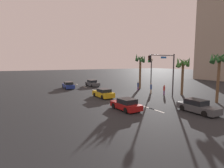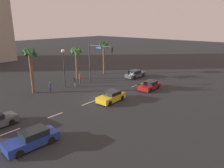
{
  "view_description": "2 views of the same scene",
  "coord_description": "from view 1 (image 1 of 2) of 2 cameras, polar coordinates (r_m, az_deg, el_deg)",
  "views": [
    {
      "loc": [
        25.09,
        -14.2,
        5.4
      ],
      "look_at": [
        0.41,
        -0.35,
        2.04
      ],
      "focal_mm": 28.98,
      "sensor_mm": 36.0,
      "label": 1
    },
    {
      "loc": [
        -19.24,
        -19.14,
        10.01
      ],
      "look_at": [
        1.04,
        -1.19,
        2.1
      ],
      "focal_mm": 33.23,
      "sensor_mm": 36.0,
      "label": 2
    }
  ],
  "objects": [
    {
      "name": "ground_plane",
      "position": [
        29.33,
        0.2,
        -3.83
      ],
      "size": [
        220.0,
        220.0,
        0.0
      ],
      "primitive_type": "plane",
      "color": "#232628"
    },
    {
      "name": "lane_stripe_4",
      "position": [
        22.49,
        11.0,
        -7.22
      ],
      "size": [
        2.57,
        0.14,
        0.01
      ],
      "primitive_type": "cube",
      "color": "silver",
      "rests_on": "ground_plane"
    },
    {
      "name": "car_0",
      "position": [
        41.73,
        -6.22,
        0.21
      ],
      "size": [
        4.35,
        2.05,
        1.41
      ],
      "color": "#474C51",
      "rests_on": "ground_plane"
    },
    {
      "name": "car_3",
      "position": [
        20.92,
        4.47,
        -6.46
      ],
      "size": [
        4.06,
        2.05,
        1.33
      ],
      "color": "maroon",
      "rests_on": "ground_plane"
    },
    {
      "name": "pedestrian_0",
      "position": [
        35.93,
        8.21,
        -0.55
      ],
      "size": [
        0.49,
        0.49,
        1.64
      ],
      "color": "#59266B",
      "rests_on": "ground_plane"
    },
    {
      "name": "palm_tree_2",
      "position": [
        27.84,
        30.78,
        6.07
      ],
      "size": [
        2.74,
        2.45,
        7.12
      ],
      "color": "brown",
      "rests_on": "ground_plane"
    },
    {
      "name": "traffic_signal",
      "position": [
        28.33,
        16.59,
        4.78
      ],
      "size": [
        0.46,
        5.37,
        6.72
      ],
      "color": "#38383D",
      "rests_on": "ground_plane"
    },
    {
      "name": "car_2",
      "position": [
        38.91,
        -13.61,
        -0.42
      ],
      "size": [
        4.49,
        2.07,
        1.42
      ],
      "color": "navy",
      "rests_on": "ground_plane"
    },
    {
      "name": "streetlamp",
      "position": [
        33.6,
        12.28,
        4.82
      ],
      "size": [
        0.56,
        0.56,
        6.2
      ],
      "color": "#2D2D33",
      "rests_on": "ground_plane"
    },
    {
      "name": "palm_tree_0",
      "position": [
        38.09,
        8.92,
        6.57
      ],
      "size": [
        2.26,
        2.49,
        7.34
      ],
      "color": "brown",
      "rests_on": "ground_plane"
    },
    {
      "name": "pedestrian_2",
      "position": [
        32.36,
        12.21,
        -1.25
      ],
      "size": [
        0.4,
        0.4,
        1.81
      ],
      "color": "#B2A58C",
      "rests_on": "ground_plane"
    },
    {
      "name": "lane_stripe_1",
      "position": [
        40.6,
        -8.57,
        -0.93
      ],
      "size": [
        2.24,
        0.14,
        0.01
      ],
      "primitive_type": "cube",
      "color": "silver",
      "rests_on": "ground_plane"
    },
    {
      "name": "palm_tree_1",
      "position": [
        32.23,
        21.43,
        5.41
      ],
      "size": [
        2.55,
        2.67,
        6.42
      ],
      "color": "brown",
      "rests_on": "ground_plane"
    },
    {
      "name": "lane_stripe_3",
      "position": [
        31.17,
        -1.74,
        -3.19
      ],
      "size": [
        2.54,
        0.14,
        0.01
      ],
      "primitive_type": "cube",
      "color": "silver",
      "rests_on": "ground_plane"
    },
    {
      "name": "lane_stripe_2",
      "position": [
        35.81,
        -5.6,
        -1.92
      ],
      "size": [
        1.95,
        0.14,
        0.01
      ],
      "primitive_type": "cube",
      "color": "silver",
      "rests_on": "ground_plane"
    },
    {
      "name": "lane_stripe_0",
      "position": [
        45.68,
        -10.99,
        -0.13
      ],
      "size": [
        2.02,
        0.14,
        0.01
      ],
      "primitive_type": "cube",
      "color": "silver",
      "rests_on": "ground_plane"
    },
    {
      "name": "pedestrian_1",
      "position": [
        31.63,
        16.12,
        -1.68
      ],
      "size": [
        0.44,
        0.44,
        1.68
      ],
      "color": "#59266B",
      "rests_on": "ground_plane"
    },
    {
      "name": "car_4",
      "position": [
        21.84,
        25.38,
        -6.45
      ],
      "size": [
        4.54,
        1.99,
        1.41
      ],
      "color": "#474C51",
      "rests_on": "ground_plane"
    },
    {
      "name": "car_1",
      "position": [
        28.19,
        -2.73,
        -2.95
      ],
      "size": [
        4.23,
        2.07,
        1.37
      ],
      "color": "gold",
      "rests_on": "ground_plane"
    },
    {
      "name": "lane_stripe_5",
      "position": [
        21.34,
        13.79,
        -8.05
      ],
      "size": [
        2.5,
        0.14,
        0.01
      ],
      "primitive_type": "cube",
      "color": "silver",
      "rests_on": "ground_plane"
    }
  ]
}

